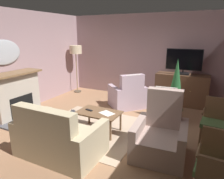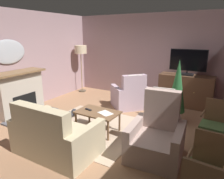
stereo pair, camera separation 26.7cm
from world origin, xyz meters
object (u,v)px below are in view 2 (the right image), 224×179
Objects in this scene: armchair_in_far_corner at (130,96)px; fireplace at (20,94)px; coffee_table at (98,114)px; tv_remote at (88,110)px; cat at (68,115)px; armchair_near_window at (156,138)px; side_chair_far_end at (206,167)px; side_chair_nearest_door at (214,123)px; folded_newspaper at (105,113)px; sofa_floral at (55,137)px; television at (188,62)px; tv_cabinet at (185,91)px; floor_lamp at (81,52)px; wall_mirror_oval at (8,52)px; potted_plant_on_hearth_side at (177,89)px.

fireplace is at bearing -140.45° from armchair_in_far_corner.
tv_remote is (-0.23, -0.02, 0.07)m from coffee_table.
armchair_near_window is at bearing -9.81° from cat.
side_chair_far_end is 1.01× the size of side_chair_nearest_door.
armchair_near_window is at bearing 8.96° from folded_newspaper.
armchair_in_far_corner is at bearing 118.45° from folded_newspaper.
sofa_floral reaches higher than side_chair_far_end.
side_chair_far_end is (2.26, -0.96, 0.10)m from coffee_table.
coffee_table is 1.30× the size of cat.
fireplace is 1.41× the size of television.
sofa_floral reaches higher than tv_cabinet.
side_chair_far_end is 5.74m from floor_lamp.
floor_lamp is at bearing 121.03° from sofa_floral.
armchair_near_window is at bearing -88.87° from tv_cabinet.
wall_mirror_oval reaches higher than side_chair_nearest_door.
sofa_floral reaches higher than coffee_table.
wall_mirror_oval is at bearing -96.53° from floor_lamp.
fireplace is at bearing 15.07° from tv_remote.
tv_remote is 0.43m from folded_newspaper.
coffee_table is (2.34, 0.18, -0.14)m from fireplace.
armchair_near_window is (0.06, -2.93, -0.11)m from tv_cabinet.
fireplace is at bearing 0.00° from wall_mirror_oval.
wall_mirror_oval is at bearing -143.27° from armchair_in_far_corner.
floor_lamp is (-2.28, 0.66, 1.13)m from armchair_in_far_corner.
tv_remote is 0.88m from cat.
side_chair_far_end is at bearing -3.70° from folded_newspaper.
folded_newspaper is at bearing 70.53° from sofa_floral.
tv_remote reaches higher than cat.
television is at bearing 104.21° from side_chair_far_end.
side_chair_far_end is at bearing 170.19° from tv_remote.
television is 0.59× the size of floor_lamp.
coffee_table is at bearing -166.72° from side_chair_nearest_door.
television is (-0.00, -0.05, 0.89)m from tv_cabinet.
potted_plant_on_hearth_side is (1.56, 2.45, 0.51)m from sofa_floral.
tv_cabinet is at bearing 34.04° from armchair_in_far_corner.
folded_newspaper is 0.24× the size of armchair_in_far_corner.
wall_mirror_oval is at bearing -158.88° from potted_plant_on_hearth_side.
coffee_table is (2.59, 0.18, -1.24)m from wall_mirror_oval.
floor_lamp is at bearing 119.72° from cat.
tv_cabinet is at bearing 63.15° from coffee_table.
wall_mirror_oval is 1.03× the size of side_chair_far_end.
tv_cabinet is at bearing -109.68° from tv_remote.
tv_cabinet is 3.79m from floor_lamp.
coffee_table is 1.12m from sofa_floral.
armchair_near_window is at bearing -88.84° from television.
armchair_in_far_corner is at bearing 130.06° from side_chair_far_end.
potted_plant_on_hearth_side is (0.02, -1.31, 0.39)m from tv_cabinet.
side_chair_nearest_door reaches higher than tv_remote.
sofa_floral is 2.05× the size of cat.
wall_mirror_oval is 2.89m from sofa_floral.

